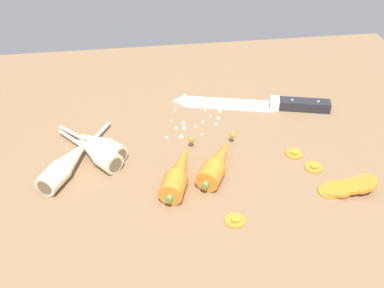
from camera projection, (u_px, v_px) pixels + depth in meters
ground_plane at (191, 152)px, 93.20cm from camera, size 120.00×90.00×4.00cm
chefs_knife at (248, 103)px, 102.65cm from camera, size 34.48×11.75×4.18cm
whole_carrot at (179, 172)px, 82.12cm from camera, size 8.51×16.99×4.20cm
whole_carrot_second at (218, 162)px, 84.19cm from camera, size 9.90×15.03×4.20cm
parsnip_front at (68, 163)px, 84.32cm from camera, size 12.76×20.53×4.00cm
parsnip_mid_left at (96, 152)px, 86.79cm from camera, size 12.98×14.79×4.00cm
parsnip_mid_right at (100, 145)px, 88.53cm from camera, size 13.76×13.88×4.00cm
carrot_slice_stack at (347, 187)px, 80.42cm from camera, size 10.09×4.44×3.22cm
carrot_slice_stray_near at (235, 220)px, 75.31cm from camera, size 3.39×3.39×0.70cm
carrot_slice_stray_mid at (314, 167)px, 85.91cm from camera, size 3.41×3.41×0.70cm
carrot_slice_stray_far at (294, 153)px, 89.14cm from camera, size 3.32×3.32×0.70cm
mince_crumbs at (196, 121)px, 97.66cm from camera, size 12.95×10.94×0.82cm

